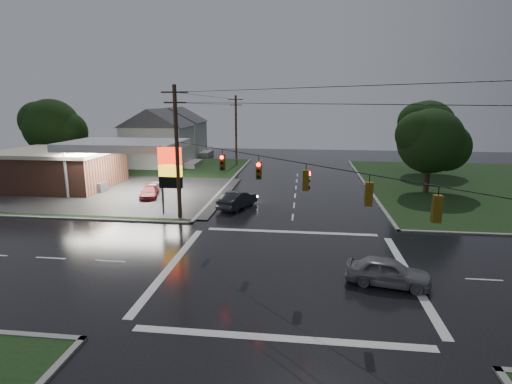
# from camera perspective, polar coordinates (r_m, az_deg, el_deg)

# --- Properties ---
(ground) EXTENTS (120.00, 120.00, 0.00)m
(ground) POSITION_cam_1_polar(r_m,az_deg,el_deg) (24.07, 4.44, -11.02)
(ground) COLOR black
(ground) RESTS_ON ground
(grass_nw) EXTENTS (36.00, 36.00, 0.08)m
(grass_nw) POSITION_cam_1_polar(r_m,az_deg,el_deg) (55.83, -21.94, 1.98)
(grass_nw) COLOR black
(grass_nw) RESTS_ON ground
(gas_station) EXTENTS (26.20, 18.00, 5.60)m
(gas_station) POSITION_cam_1_polar(r_m,az_deg,el_deg) (49.92, -25.28, 3.40)
(gas_station) COLOR #2D2D2D
(gas_station) RESTS_ON ground
(pylon_sign) EXTENTS (2.00, 0.35, 6.00)m
(pylon_sign) POSITION_cam_1_polar(r_m,az_deg,el_deg) (34.88, -12.15, 3.17)
(pylon_sign) COLOR #59595E
(pylon_sign) RESTS_ON ground
(utility_pole_nw) EXTENTS (2.20, 0.32, 11.00)m
(utility_pole_nw) POSITION_cam_1_polar(r_m,az_deg,el_deg) (33.38, -11.21, 5.75)
(utility_pole_nw) COLOR #382619
(utility_pole_nw) RESTS_ON ground
(utility_pole_n) EXTENTS (2.20, 0.32, 10.50)m
(utility_pole_n) POSITION_cam_1_polar(r_m,az_deg,el_deg) (61.02, -2.87, 8.90)
(utility_pole_n) COLOR #382619
(utility_pole_n) RESTS_ON ground
(traffic_signals) EXTENTS (26.87, 26.87, 1.47)m
(traffic_signals) POSITION_cam_1_polar(r_m,az_deg,el_deg) (22.23, 4.77, 4.41)
(traffic_signals) COLOR black
(traffic_signals) RESTS_ON ground
(house_near) EXTENTS (11.05, 8.48, 8.60)m
(house_near) POSITION_cam_1_polar(r_m,az_deg,el_deg) (62.17, -13.73, 7.65)
(house_near) COLOR silver
(house_near) RESTS_ON ground
(house_far) EXTENTS (11.05, 8.48, 8.60)m
(house_far) POSITION_cam_1_polar(r_m,az_deg,el_deg) (73.79, -11.20, 8.55)
(house_far) COLOR silver
(house_far) RESTS_ON ground
(tree_nw_behind) EXTENTS (8.93, 7.60, 10.00)m
(tree_nw_behind) POSITION_cam_1_polar(r_m,az_deg,el_deg) (62.58, -27.03, 8.28)
(tree_nw_behind) COLOR black
(tree_nw_behind) RESTS_ON ground
(tree_ne_near) EXTENTS (7.99, 6.80, 8.98)m
(tree_ne_near) POSITION_cam_1_polar(r_m,az_deg,el_deg) (46.14, 23.83, 6.63)
(tree_ne_near) COLOR black
(tree_ne_near) RESTS_ON ground
(tree_ne_far) EXTENTS (8.46, 7.20, 9.80)m
(tree_ne_far) POSITION_cam_1_polar(r_m,az_deg,el_deg) (58.42, 23.40, 8.39)
(tree_ne_far) COLOR black
(tree_ne_far) RESTS_ON ground
(car_north) EXTENTS (3.34, 5.10, 1.59)m
(car_north) POSITION_cam_1_polar(r_m,az_deg,el_deg) (37.03, -2.67, -1.08)
(car_north) COLOR #22242A
(car_north) RESTS_ON ground
(car_crossing) EXTENTS (4.71, 2.68, 1.51)m
(car_crossing) POSITION_cam_1_polar(r_m,az_deg,el_deg) (23.06, 18.34, -10.75)
(car_crossing) COLOR gray
(car_crossing) RESTS_ON ground
(car_pump) EXTENTS (2.65, 4.40, 1.19)m
(car_pump) POSITION_cam_1_polar(r_m,az_deg,el_deg) (42.16, -14.98, -0.05)
(car_pump) COLOR maroon
(car_pump) RESTS_ON ground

